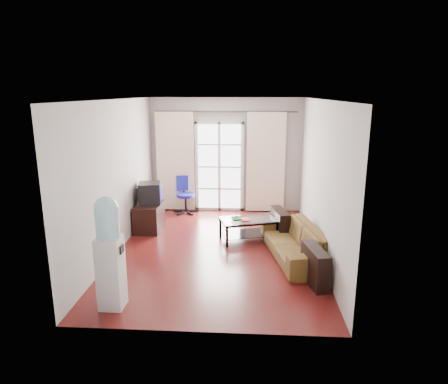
% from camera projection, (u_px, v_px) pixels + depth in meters
% --- Properties ---
extents(floor, '(5.20, 5.20, 0.00)m').
position_uv_depth(floor, '(217.00, 250.00, 7.35)').
color(floor, maroon).
rests_on(floor, ground).
extents(ceiling, '(5.20, 5.20, 0.00)m').
position_uv_depth(ceiling, '(217.00, 99.00, 6.69)').
color(ceiling, white).
rests_on(ceiling, wall_back).
extents(wall_back, '(3.60, 0.02, 2.70)m').
position_uv_depth(wall_back, '(226.00, 155.00, 9.53)').
color(wall_back, '#B1ADA8').
rests_on(wall_back, floor).
extents(wall_front, '(3.60, 0.02, 2.70)m').
position_uv_depth(wall_front, '(199.00, 226.00, 4.50)').
color(wall_front, '#B1ADA8').
rests_on(wall_front, floor).
extents(wall_left, '(0.02, 5.20, 2.70)m').
position_uv_depth(wall_left, '(117.00, 177.00, 7.13)').
color(wall_left, '#B1ADA8').
rests_on(wall_left, floor).
extents(wall_right, '(0.02, 5.20, 2.70)m').
position_uv_depth(wall_right, '(321.00, 179.00, 6.91)').
color(wall_right, '#B1ADA8').
rests_on(wall_right, floor).
extents(french_door, '(1.16, 0.06, 2.15)m').
position_uv_depth(french_door, '(219.00, 167.00, 9.56)').
color(french_door, white).
rests_on(french_door, wall_back).
extents(curtain_rod, '(3.30, 0.04, 0.04)m').
position_uv_depth(curtain_rod, '(226.00, 112.00, 9.18)').
color(curtain_rod, '#4C3F2D').
rests_on(curtain_rod, wall_back).
extents(curtain_left, '(0.90, 0.07, 2.35)m').
position_uv_depth(curtain_left, '(175.00, 162.00, 9.53)').
color(curtain_left, '#FDE6CC').
rests_on(curtain_left, curtain_rod).
extents(curtain_right, '(0.90, 0.07, 2.35)m').
position_uv_depth(curtain_right, '(266.00, 163.00, 9.40)').
color(curtain_right, '#FDE6CC').
rests_on(curtain_right, curtain_rod).
extents(radiator, '(0.64, 0.12, 0.64)m').
position_uv_depth(radiator, '(258.00, 198.00, 9.64)').
color(radiator, gray).
rests_on(radiator, floor).
extents(sofa, '(2.26, 1.52, 0.57)m').
position_uv_depth(sofa, '(295.00, 242.00, 6.95)').
color(sofa, '#646722').
rests_on(sofa, floor).
extents(coffee_table, '(1.18, 0.89, 0.43)m').
position_uv_depth(coffee_table, '(248.00, 226.00, 7.77)').
color(coffee_table, silver).
rests_on(coffee_table, floor).
extents(bowl, '(0.38, 0.38, 0.05)m').
position_uv_depth(bowl, '(236.00, 219.00, 7.65)').
color(bowl, '#2F834E').
rests_on(bowl, coffee_table).
extents(book, '(0.28, 0.31, 0.02)m').
position_uv_depth(book, '(240.00, 220.00, 7.67)').
color(book, '#A33A14').
rests_on(book, coffee_table).
extents(remote, '(0.16, 0.06, 0.02)m').
position_uv_depth(remote, '(239.00, 216.00, 7.88)').
color(remote, black).
rests_on(remote, coffee_table).
extents(tv_stand, '(0.52, 0.77, 0.56)m').
position_uv_depth(tv_stand, '(149.00, 217.00, 8.33)').
color(tv_stand, black).
rests_on(tv_stand, floor).
extents(crt_tv, '(0.54, 0.55, 0.44)m').
position_uv_depth(crt_tv, '(149.00, 193.00, 8.28)').
color(crt_tv, black).
rests_on(crt_tv, tv_stand).
extents(task_chair, '(0.77, 0.77, 0.88)m').
position_uv_depth(task_chair, '(186.00, 202.00, 9.55)').
color(task_chair, black).
rests_on(task_chair, floor).
extents(water_cooler, '(0.34, 0.32, 1.54)m').
position_uv_depth(water_cooler, '(109.00, 251.00, 5.21)').
color(water_cooler, silver).
rests_on(water_cooler, floor).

